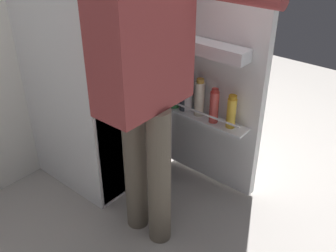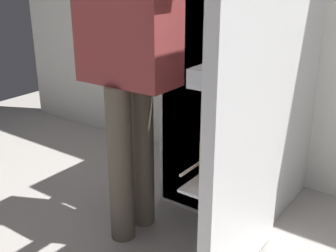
{
  "view_description": "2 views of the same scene",
  "coord_description": "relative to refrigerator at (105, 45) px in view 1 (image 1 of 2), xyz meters",
  "views": [
    {
      "loc": [
        -1.41,
        -1.18,
        1.61
      ],
      "look_at": [
        -0.05,
        -0.04,
        0.57
      ],
      "focal_mm": 41.39,
      "sensor_mm": 36.0,
      "label": 1
    },
    {
      "loc": [
        1.01,
        -1.52,
        1.29
      ],
      "look_at": [
        -0.04,
        -0.05,
        0.61
      ],
      "focal_mm": 45.66,
      "sensor_mm": 36.0,
      "label": 2
    }
  ],
  "objects": [
    {
      "name": "refrigerator",
      "position": [
        0.0,
        0.0,
        0.0
      ],
      "size": [
        0.7,
        1.27,
        1.75
      ],
      "color": "white",
      "rests_on": "ground_plane"
    },
    {
      "name": "ground_plane",
      "position": [
        -0.03,
        -0.51,
        -0.87
      ],
      "size": [
        5.6,
        5.6,
        0.0
      ],
      "primitive_type": "plane",
      "color": "gray"
    },
    {
      "name": "person",
      "position": [
        -0.27,
        -0.58,
        0.07
      ],
      "size": [
        0.54,
        0.76,
        1.57
      ],
      "color": "#665B4C",
      "rests_on": "ground_plane"
    }
  ]
}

